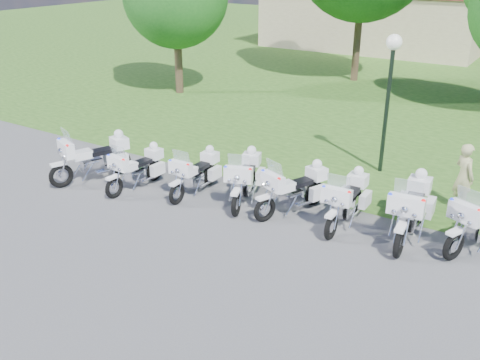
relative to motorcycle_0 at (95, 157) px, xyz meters
The scene contains 12 objects.
ground 4.84m from the motorcycle_0, 10.77° to the right, with size 100.00×100.00×0.00m, color #525357.
grass_lawn 26.53m from the motorcycle_0, 79.78° to the left, with size 100.00×48.00×0.01m, color #2C551B.
motorcycle_0 is the anchor object (origin of this frame).
motorcycle_1 1.45m from the motorcycle_0, ahead, with size 0.77×2.12×1.42m.
motorcycle_2 3.13m from the motorcycle_0, 15.20° to the left, with size 0.71×2.12×1.43m.
motorcycle_3 4.54m from the motorcycle_0, 14.28° to the left, with size 1.22×2.24×1.56m.
motorcycle_4 5.95m from the motorcycle_0, 11.71° to the left, with size 1.29×2.17×1.54m.
motorcycle_5 7.29m from the motorcycle_0, 10.47° to the left, with size 0.76×2.26×1.52m.
motorcycle_6 8.79m from the motorcycle_0, ahead, with size 0.96×2.55×1.72m.
lamp_post 8.77m from the motorcycle_0, 36.71° to the left, with size 0.44×0.44×4.05m.
building_west 27.17m from the motorcycle_0, 92.73° to the left, with size 14.56×8.32×4.10m.
bystander_a 10.03m from the motorcycle_0, 21.54° to the left, with size 0.64×0.42×1.75m, color tan.
Camera 1 is at (6.56, -8.98, 6.12)m, focal length 40.00 mm.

